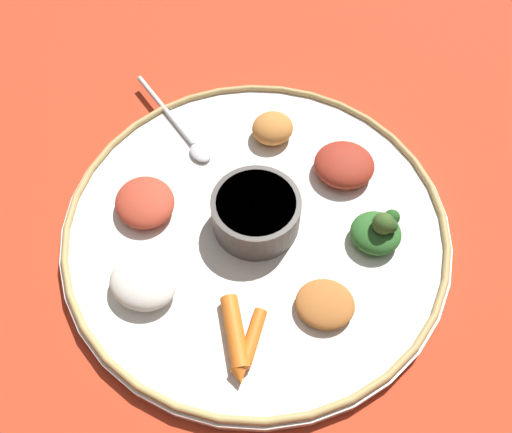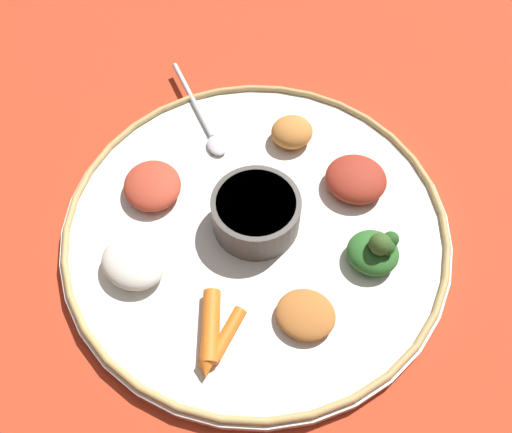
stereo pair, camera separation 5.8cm
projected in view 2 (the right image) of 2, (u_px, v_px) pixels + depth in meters
The scene contains 13 objects.
ground_plane at pixel (256, 230), 0.61m from camera, with size 2.40×2.40×0.00m, color #B7381E.
platter at pixel (256, 226), 0.60m from camera, with size 0.45×0.45×0.01m, color white.
platter_rim at pixel (256, 222), 0.59m from camera, with size 0.45×0.45×0.01m, color tan.
center_bowl at pixel (256, 212), 0.57m from camera, with size 0.10×0.10×0.05m.
spoon at pixel (204, 122), 0.67m from camera, with size 0.14×0.14×0.01m.
greens_pile at pixel (375, 252), 0.55m from camera, with size 0.06×0.07×0.05m.
carrot_near_spoon at pixel (208, 331), 0.52m from camera, with size 0.09×0.05×0.02m.
carrot_outer at pixel (225, 339), 0.51m from camera, with size 0.07×0.02×0.01m.
mound_squash at pixel (294, 133), 0.65m from camera, with size 0.05×0.05×0.03m, color #C67A38.
mound_beet at pixel (356, 179), 0.61m from camera, with size 0.07×0.07×0.03m, color maroon.
mound_chickpea at pixel (306, 315), 0.52m from camera, with size 0.06×0.06×0.02m, color #B2662D.
mound_berbere_red at pixel (153, 184), 0.61m from camera, with size 0.07×0.07×0.03m, color #B73D28.
mound_rice_white at pixel (133, 263), 0.55m from camera, with size 0.07×0.06×0.03m, color silver.
Camera 2 is at (0.29, 0.10, 0.52)m, focal length 35.53 mm.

